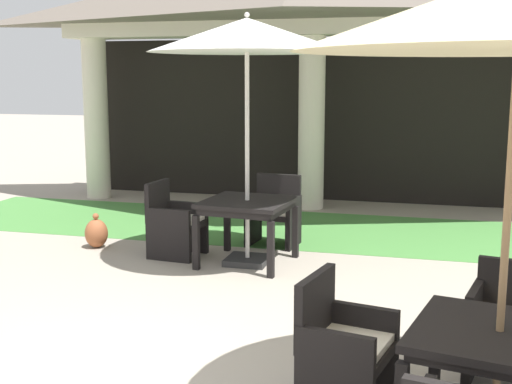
{
  "coord_description": "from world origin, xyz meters",
  "views": [
    {
      "loc": [
        1.96,
        -3.78,
        2.19
      ],
      "look_at": [
        0.35,
        2.26,
        1.1
      ],
      "focal_mm": 47.21,
      "sensor_mm": 36.0,
      "label": 1
    }
  ],
  "objects_px": {
    "patio_chair_mid_left_west": "(343,350)",
    "patio_chair_near_foreground_west": "(174,224)",
    "patio_table_mid_left": "(499,346)",
    "patio_umbrella_near_foreground": "(247,37)",
    "patio_chair_near_foreground_north": "(274,213)",
    "patio_table_near_foreground": "(247,208)",
    "terracotta_urn": "(96,233)"
  },
  "relations": [
    {
      "from": "patio_table_near_foreground",
      "to": "patio_umbrella_near_foreground",
      "type": "bearing_deg",
      "value": -89.1
    },
    {
      "from": "patio_chair_near_foreground_north",
      "to": "patio_chair_near_foreground_west",
      "type": "distance_m",
      "value": 1.35
    },
    {
      "from": "patio_table_mid_left",
      "to": "terracotta_urn",
      "type": "distance_m",
      "value": 5.88
    },
    {
      "from": "patio_table_mid_left",
      "to": "patio_chair_near_foreground_west",
      "type": "bearing_deg",
      "value": 134.2
    },
    {
      "from": "patio_table_near_foreground",
      "to": "terracotta_urn",
      "type": "distance_m",
      "value": 2.15
    },
    {
      "from": "patio_table_mid_left",
      "to": "patio_chair_mid_left_west",
      "type": "relative_size",
      "value": 1.27
    },
    {
      "from": "patio_chair_near_foreground_north",
      "to": "patio_chair_mid_left_west",
      "type": "height_order",
      "value": "patio_chair_mid_left_west"
    },
    {
      "from": "patio_chair_near_foreground_north",
      "to": "patio_table_near_foreground",
      "type": "bearing_deg",
      "value": 90.0
    },
    {
      "from": "patio_chair_mid_left_west",
      "to": "patio_chair_near_foreground_west",
      "type": "bearing_deg",
      "value": -131.17
    },
    {
      "from": "patio_chair_near_foreground_north",
      "to": "terracotta_urn",
      "type": "bearing_deg",
      "value": 24.49
    },
    {
      "from": "patio_chair_near_foreground_west",
      "to": "patio_chair_near_foreground_north",
      "type": "bearing_deg",
      "value": 134.99
    },
    {
      "from": "patio_chair_mid_left_west",
      "to": "patio_table_mid_left",
      "type": "bearing_deg",
      "value": 90.0
    },
    {
      "from": "patio_chair_near_foreground_west",
      "to": "terracotta_urn",
      "type": "relative_size",
      "value": 2.04
    },
    {
      "from": "patio_chair_near_foreground_north",
      "to": "patio_table_mid_left",
      "type": "xyz_separation_m",
      "value": [
        2.39,
        -4.4,
        0.21
      ]
    },
    {
      "from": "patio_chair_near_foreground_west",
      "to": "patio_chair_mid_left_west",
      "type": "height_order",
      "value": "patio_chair_near_foreground_west"
    },
    {
      "from": "patio_chair_near_foreground_north",
      "to": "patio_chair_near_foreground_west",
      "type": "xyz_separation_m",
      "value": [
        -1.05,
        -0.86,
        -0.01
      ]
    },
    {
      "from": "patio_table_near_foreground",
      "to": "patio_table_mid_left",
      "type": "xyz_separation_m",
      "value": [
        2.49,
        -3.45,
        -0.03
      ]
    },
    {
      "from": "patio_table_mid_left",
      "to": "patio_chair_mid_left_west",
      "type": "xyz_separation_m",
      "value": [
        -0.94,
        0.2,
        -0.21
      ]
    },
    {
      "from": "patio_table_mid_left",
      "to": "terracotta_urn",
      "type": "xyz_separation_m",
      "value": [
        -4.57,
        3.66,
        -0.44
      ]
    },
    {
      "from": "patio_chair_mid_left_west",
      "to": "patio_chair_near_foreground_north",
      "type": "bearing_deg",
      "value": -148.9
    },
    {
      "from": "patio_table_near_foreground",
      "to": "patio_chair_near_foreground_west",
      "type": "bearing_deg",
      "value": 174.18
    },
    {
      "from": "patio_chair_near_foreground_west",
      "to": "patio_table_mid_left",
      "type": "distance_m",
      "value": 4.95
    },
    {
      "from": "patio_umbrella_near_foreground",
      "to": "terracotta_urn",
      "type": "relative_size",
      "value": 6.41
    },
    {
      "from": "patio_umbrella_near_foreground",
      "to": "patio_chair_mid_left_west",
      "type": "bearing_deg",
      "value": -64.41
    },
    {
      "from": "patio_table_mid_left",
      "to": "terracotta_urn",
      "type": "relative_size",
      "value": 2.56
    },
    {
      "from": "patio_chair_near_foreground_north",
      "to": "patio_chair_mid_left_west",
      "type": "bearing_deg",
      "value": 114.97
    },
    {
      "from": "patio_chair_near_foreground_west",
      "to": "patio_table_mid_left",
      "type": "relative_size",
      "value": 0.8
    },
    {
      "from": "patio_table_mid_left",
      "to": "patio_umbrella_near_foreground",
      "type": "bearing_deg",
      "value": 125.88
    },
    {
      "from": "patio_umbrella_near_foreground",
      "to": "patio_chair_near_foreground_north",
      "type": "distance_m",
      "value": 2.39
    },
    {
      "from": "patio_umbrella_near_foreground",
      "to": "patio_table_mid_left",
      "type": "bearing_deg",
      "value": -54.12
    },
    {
      "from": "patio_table_near_foreground",
      "to": "patio_chair_near_foreground_north",
      "type": "distance_m",
      "value": 0.99
    },
    {
      "from": "patio_umbrella_near_foreground",
      "to": "patio_chair_mid_left_west",
      "type": "distance_m",
      "value": 4.21
    }
  ]
}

